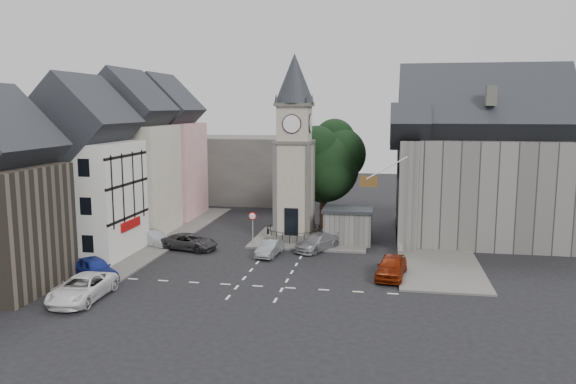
% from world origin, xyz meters
% --- Properties ---
extents(ground, '(120.00, 120.00, 0.00)m').
position_xyz_m(ground, '(0.00, 0.00, 0.00)').
color(ground, black).
rests_on(ground, ground).
extents(pavement_west, '(6.00, 30.00, 0.14)m').
position_xyz_m(pavement_west, '(-12.50, 6.00, 0.07)').
color(pavement_west, '#595651').
rests_on(pavement_west, ground).
extents(pavement_east, '(6.00, 26.00, 0.14)m').
position_xyz_m(pavement_east, '(12.00, 8.00, 0.07)').
color(pavement_east, '#595651').
rests_on(pavement_east, ground).
extents(central_island, '(10.00, 8.00, 0.16)m').
position_xyz_m(central_island, '(1.50, 8.00, 0.08)').
color(central_island, '#595651').
rests_on(central_island, ground).
extents(road_markings, '(20.00, 8.00, 0.01)m').
position_xyz_m(road_markings, '(0.00, -5.50, 0.01)').
color(road_markings, silver).
rests_on(road_markings, ground).
extents(clock_tower, '(4.86, 4.86, 16.25)m').
position_xyz_m(clock_tower, '(0.00, 7.99, 8.12)').
color(clock_tower, '#4C4944').
rests_on(clock_tower, ground).
extents(stone_shelter, '(4.30, 3.30, 3.08)m').
position_xyz_m(stone_shelter, '(4.80, 7.50, 1.55)').
color(stone_shelter, '#5F5D58').
rests_on(stone_shelter, ground).
extents(town_tree, '(7.20, 7.20, 10.80)m').
position_xyz_m(town_tree, '(2.00, 13.00, 6.97)').
color(town_tree, black).
rests_on(town_tree, ground).
extents(warning_sign_post, '(0.70, 0.19, 2.85)m').
position_xyz_m(warning_sign_post, '(-3.20, 5.43, 2.03)').
color(warning_sign_post, black).
rests_on(warning_sign_post, ground).
extents(terrace_pink, '(8.10, 7.60, 12.80)m').
position_xyz_m(terrace_pink, '(-15.50, 16.00, 6.58)').
color(terrace_pink, '#CF8E93').
rests_on(terrace_pink, ground).
extents(terrace_cream, '(8.10, 7.60, 12.80)m').
position_xyz_m(terrace_cream, '(-15.50, 8.00, 6.58)').
color(terrace_cream, beige).
rests_on(terrace_cream, ground).
extents(terrace_tudor, '(8.10, 7.60, 12.00)m').
position_xyz_m(terrace_tudor, '(-15.50, 0.00, 6.19)').
color(terrace_tudor, silver).
rests_on(terrace_tudor, ground).
extents(backdrop_west, '(20.00, 10.00, 8.00)m').
position_xyz_m(backdrop_west, '(-12.00, 28.00, 4.00)').
color(backdrop_west, '#4C4944').
rests_on(backdrop_west, ground).
extents(east_building, '(14.40, 11.40, 12.60)m').
position_xyz_m(east_building, '(15.59, 11.00, 6.26)').
color(east_building, '#5F5D58').
rests_on(east_building, ground).
extents(east_boundary_wall, '(0.40, 16.00, 0.90)m').
position_xyz_m(east_boundary_wall, '(9.20, 10.00, 0.45)').
color(east_boundary_wall, '#5F5D58').
rests_on(east_boundary_wall, ground).
extents(flagpole, '(3.68, 0.10, 2.74)m').
position_xyz_m(flagpole, '(8.00, 4.00, 7.00)').
color(flagpole, white).
rests_on(flagpole, ground).
extents(car_west_blue, '(4.65, 4.14, 1.52)m').
position_xyz_m(car_west_blue, '(-11.50, -6.00, 0.76)').
color(car_west_blue, navy).
rests_on(car_west_blue, ground).
extents(car_west_silver, '(4.14, 3.00, 1.30)m').
position_xyz_m(car_west_silver, '(-11.50, 3.62, 0.65)').
color(car_west_silver, '#97999E').
rests_on(car_west_silver, ground).
extents(car_west_grey, '(5.09, 3.10, 1.32)m').
position_xyz_m(car_west_grey, '(-7.92, 2.88, 0.66)').
color(car_west_grey, '#303033').
rests_on(car_west_grey, ground).
extents(car_island_silver, '(1.77, 3.88, 1.23)m').
position_xyz_m(car_island_silver, '(-1.00, 2.17, 0.62)').
color(car_island_silver, gray).
rests_on(car_island_silver, ground).
extents(car_island_east, '(3.91, 5.00, 1.35)m').
position_xyz_m(car_island_east, '(2.50, 4.50, 0.68)').
color(car_island_east, '#94959B').
rests_on(car_island_east, ground).
extents(car_east_red, '(2.44, 4.77, 1.56)m').
position_xyz_m(car_east_red, '(8.50, -1.99, 0.78)').
color(car_east_red, maroon).
rests_on(car_east_red, ground).
extents(van_sw_white, '(2.58, 5.44, 1.50)m').
position_xyz_m(van_sw_white, '(-10.14, -10.00, 0.75)').
color(van_sw_white, white).
rests_on(van_sw_white, ground).
extents(pedestrian, '(0.69, 0.54, 1.68)m').
position_xyz_m(pedestrian, '(9.26, 7.12, 0.84)').
color(pedestrian, beige).
rests_on(pedestrian, ground).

